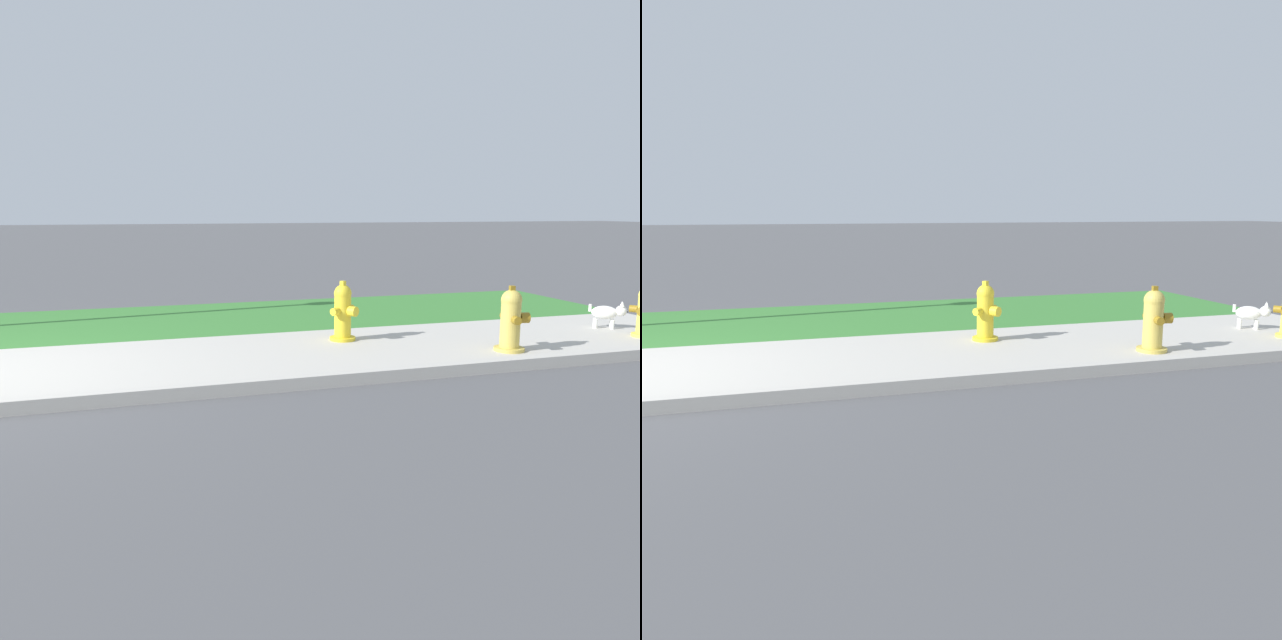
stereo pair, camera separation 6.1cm
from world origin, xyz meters
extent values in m
cylinder|color=olive|center=(7.77, -0.28, 0.35)|extent=(0.13, 0.13, 0.09)
cylinder|color=yellow|center=(4.19, 0.53, 0.03)|extent=(0.31, 0.31, 0.05)
cylinder|color=yellow|center=(4.19, 0.53, 0.32)|extent=(0.20, 0.20, 0.53)
sphere|color=yellow|center=(4.19, 0.53, 0.58)|extent=(0.21, 0.21, 0.21)
cube|color=yellow|center=(4.19, 0.53, 0.71)|extent=(0.08, 0.08, 0.06)
cylinder|color=yellow|center=(4.31, 0.61, 0.38)|extent=(0.12, 0.12, 0.09)
cylinder|color=yellow|center=(4.07, 0.45, 0.38)|extent=(0.12, 0.12, 0.09)
cylinder|color=yellow|center=(4.27, 0.40, 0.38)|extent=(0.16, 0.15, 0.12)
cylinder|color=gold|center=(5.79, -0.57, 0.03)|extent=(0.34, 0.34, 0.05)
cylinder|color=gold|center=(5.79, -0.57, 0.32)|extent=(0.22, 0.22, 0.54)
sphere|color=gold|center=(5.79, -0.57, 0.59)|extent=(0.23, 0.23, 0.23)
cube|color=olive|center=(5.79, -0.57, 0.72)|extent=(0.07, 0.07, 0.06)
cylinder|color=olive|center=(5.82, -0.42, 0.38)|extent=(0.10, 0.10, 0.09)
cylinder|color=olive|center=(5.76, -0.73, 0.38)|extent=(0.10, 0.10, 0.09)
cylinder|color=olive|center=(5.95, -0.60, 0.38)|extent=(0.12, 0.14, 0.12)
ellipsoid|color=white|center=(7.79, 0.22, 0.22)|extent=(0.37, 0.34, 0.18)
sphere|color=white|center=(7.95, 0.10, 0.25)|extent=(0.14, 0.14, 0.14)
sphere|color=black|center=(8.00, 0.06, 0.25)|extent=(0.03, 0.03, 0.03)
cone|color=white|center=(7.98, 0.13, 0.35)|extent=(0.07, 0.07, 0.06)
cone|color=white|center=(7.93, 0.06, 0.35)|extent=(0.07, 0.07, 0.06)
cylinder|color=white|center=(7.90, 0.20, 0.07)|extent=(0.05, 0.05, 0.13)
cylinder|color=white|center=(7.84, 0.12, 0.07)|extent=(0.05, 0.05, 0.13)
cylinder|color=white|center=(7.73, 0.32, 0.07)|extent=(0.05, 0.05, 0.13)
cylinder|color=white|center=(7.67, 0.24, 0.07)|extent=(0.05, 0.05, 0.13)
cylinder|color=white|center=(7.64, 0.33, 0.28)|extent=(0.04, 0.04, 0.10)
camera|label=1|loc=(1.73, -6.48, 1.59)|focal=35.00mm
camera|label=2|loc=(1.79, -6.50, 1.59)|focal=35.00mm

